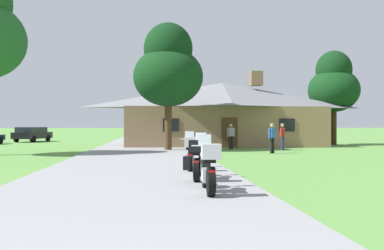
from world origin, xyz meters
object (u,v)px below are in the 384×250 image
Objects in this scene: motorcycle_blue_farthest_in_row at (190,153)px; bystander_gray_shirt_beside_signpost at (231,135)px; motorcycle_silver_nearest_to_camera at (208,168)px; motorcycle_silver_second_in_row at (198,160)px; tree_right_of_lodge at (334,84)px; parked_black_suv_far_left at (32,134)px; bystander_blue_shirt_by_tree at (272,136)px; tree_by_lodge_front at (168,69)px; bystander_red_shirt_near_lodge at (282,135)px.

bystander_gray_shirt_beside_signpost is at bearing 78.37° from motorcycle_blue_farthest_in_row.
motorcycle_silver_second_in_row is (0.02, 2.46, -0.01)m from motorcycle_silver_nearest_to_camera.
motorcycle_silver_nearest_to_camera is 0.28× the size of tree_right_of_lodge.
parked_black_suv_far_left reaches higher than motorcycle_silver_nearest_to_camera.
parked_black_suv_far_left is at bearing -59.90° from bystander_gray_shirt_beside_signpost.
parked_black_suv_far_left is at bearing 117.09° from motorcycle_blue_farthest_in_row.
bystander_blue_shirt_by_tree is (5.42, 9.64, 0.33)m from motorcycle_blue_farthest_in_row.
tree_by_lodge_front is (-5.72, 3.17, 4.13)m from bystander_blue_shirt_by_tree.
bystander_gray_shirt_beside_signpost is at bearing -107.33° from bystander_blue_shirt_by_tree.
parked_black_suv_far_left is (-12.65, 29.25, 0.16)m from motorcycle_blue_farthest_in_row.
bystander_red_shirt_near_lodge is at bearing 65.14° from motorcycle_blue_farthest_in_row.
parked_black_suv_far_left is (-18.08, 19.60, -0.17)m from bystander_blue_shirt_by_tree.
tree_right_of_lodge reaches higher than bystander_blue_shirt_by_tree.
motorcycle_silver_second_in_row is 1.23× the size of bystander_blue_shirt_by_tree.
bystander_blue_shirt_by_tree is (5.46, 15.03, 0.33)m from motorcycle_silver_nearest_to_camera.
motorcycle_blue_farthest_in_row is at bearing 99.98° from motorcycle_silver_second_in_row.
bystander_blue_shirt_by_tree is at bearing -126.73° from tree_right_of_lodge.
bystander_red_shirt_near_lodge is 3.34m from bystander_blue_shirt_by_tree.
tree_right_of_lodge reaches higher than bystander_gray_shirt_beside_signpost.
motorcycle_silver_second_in_row is 34.57m from parked_black_suv_far_left.
tree_right_of_lodge is at bearing -164.39° from bystander_gray_shirt_beside_signpost.
motorcycle_silver_nearest_to_camera is 19.84m from bystander_gray_shirt_beside_signpost.
motorcycle_blue_farthest_in_row is at bearing -175.92° from bystander_red_shirt_near_lodge.
motorcycle_silver_nearest_to_camera is at bearing -117.50° from tree_right_of_lodge.
bystander_blue_shirt_by_tree is (-1.46, -3.00, 0.00)m from bystander_red_shirt_near_lodge.
motorcycle_silver_second_in_row is 26.98m from tree_right_of_lodge.
bystander_gray_shirt_beside_signpost is (3.89, 19.46, 0.31)m from motorcycle_silver_nearest_to_camera.
motorcycle_silver_nearest_to_camera is at bearing 61.40° from bystander_gray_shirt_beside_signpost.
motorcycle_silver_second_in_row is at bearing -54.52° from parked_black_suv_far_left.
tree_right_of_lodge is (7.85, 10.52, 3.92)m from bystander_blue_shirt_by_tree.
tree_right_of_lodge reaches higher than bystander_red_shirt_near_lodge.
tree_by_lodge_front is (-0.30, 12.82, 4.46)m from motorcycle_blue_farthest_in_row.
bystander_gray_shirt_beside_signpost is 0.99× the size of bystander_blue_shirt_by_tree.
bystander_gray_shirt_beside_signpost reaches higher than motorcycle_silver_nearest_to_camera.
motorcycle_silver_second_in_row is 0.27× the size of tree_right_of_lodge.
tree_right_of_lodge is at bearing 28.43° from tree_by_lodge_front.
tree_right_of_lodge reaches higher than motorcycle_silver_nearest_to_camera.
tree_by_lodge_front is (-0.28, 15.74, 4.47)m from motorcycle_silver_second_in_row.
motorcycle_blue_farthest_in_row is 1.25× the size of bystander_gray_shirt_beside_signpost.
motorcycle_silver_nearest_to_camera is 0.26× the size of tree_by_lodge_front.
motorcycle_silver_nearest_to_camera is 29.12m from tree_right_of_lodge.
motorcycle_silver_second_in_row is 17.43m from bystander_gray_shirt_beside_signpost.
motorcycle_silver_nearest_to_camera is at bearing -55.95° from parked_black_suv_far_left.
bystander_gray_shirt_beside_signpost is at bearing -147.08° from tree_right_of_lodge.
bystander_gray_shirt_beside_signpost is at bearing 16.76° from tree_by_lodge_front.
parked_black_suv_far_left reaches higher than motorcycle_silver_second_in_row.
motorcycle_blue_farthest_in_row is 11.07m from bystander_blue_shirt_by_tree.
tree_by_lodge_front is at bearing 95.02° from motorcycle_blue_farthest_in_row.
motorcycle_silver_second_in_row is at bearing 29.78° from bystander_blue_shirt_by_tree.
bystander_red_shirt_near_lodge is (6.91, 18.04, 0.33)m from motorcycle_silver_nearest_to_camera.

